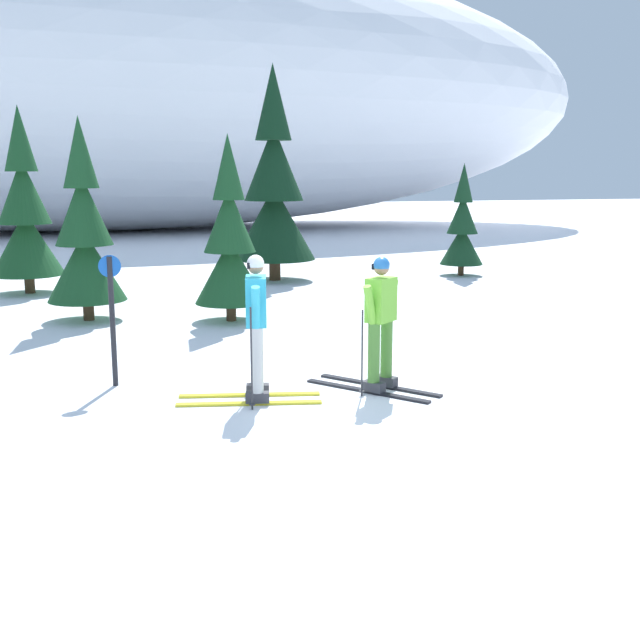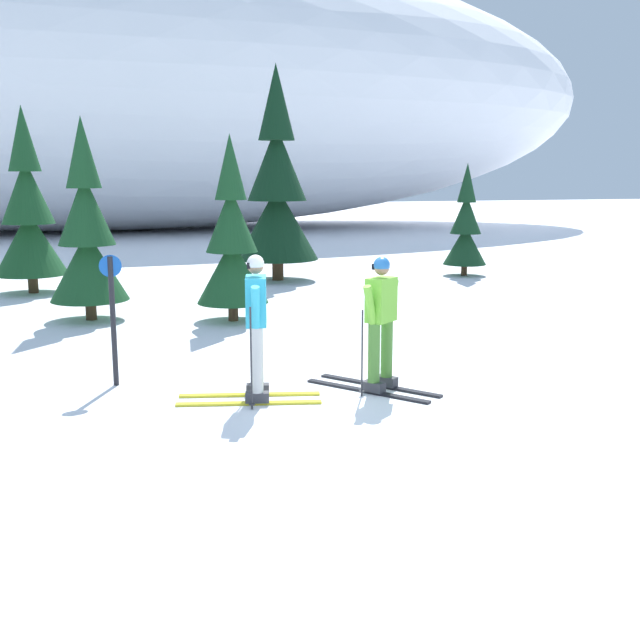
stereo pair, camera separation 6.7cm
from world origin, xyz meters
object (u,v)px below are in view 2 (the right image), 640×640
skier_lime_jacket (380,322)px  pine_tree_left (28,216)px  pine_tree_right (277,192)px  trail_marker_post (113,313)px  skier_cyan_jacket (256,324)px  pine_tree_far_right (466,229)px  pine_tree_center_right (232,244)px  pine_tree_center_left (87,237)px

skier_lime_jacket → pine_tree_left: size_ratio=0.41×
skier_lime_jacket → pine_tree_right: pine_tree_right is taller
pine_tree_right → trail_marker_post: bearing=-115.0°
pine_tree_left → trail_marker_post: pine_tree_left is taller
pine_tree_right → skier_cyan_jacket: bearing=-104.3°
skier_lime_jacket → pine_tree_far_right: bearing=58.2°
pine_tree_center_right → pine_tree_left: bearing=129.8°
skier_lime_jacket → pine_tree_center_right: 5.26m
pine_tree_center_right → trail_marker_post: 4.55m
skier_lime_jacket → pine_tree_center_left: bearing=120.6°
pine_tree_center_left → pine_tree_right: pine_tree_right is taller
pine_tree_right → skier_lime_jacket: bearing=-95.8°
skier_cyan_jacket → pine_tree_left: bearing=108.5°
pine_tree_center_left → pine_tree_right: bearing=43.3°
skier_cyan_jacket → pine_tree_right: 10.65m
skier_cyan_jacket → pine_tree_right: (2.61, 10.24, 1.30)m
skier_lime_jacket → pine_tree_left: bearing=116.3°
pine_tree_center_right → skier_cyan_jacket: bearing=-96.5°
skier_lime_jacket → skier_cyan_jacket: bearing=179.1°
skier_cyan_jacket → skier_lime_jacket: bearing=-0.9°
pine_tree_center_left → trail_marker_post: size_ratio=2.19×
pine_tree_right → pine_tree_center_left: bearing=-136.7°
skier_lime_jacket → skier_cyan_jacket: (-1.57, 0.02, 0.06)m
skier_cyan_jacket → pine_tree_far_right: size_ratio=0.60×
pine_tree_right → pine_tree_far_right: bearing=-5.6°
pine_tree_center_left → pine_tree_far_right: 10.32m
skier_lime_jacket → pine_tree_center_left: 6.96m
trail_marker_post → pine_tree_left: bearing=100.8°
pine_tree_center_right → pine_tree_right: pine_tree_right is taller
pine_tree_far_right → skier_cyan_jacket: bearing=-128.0°
trail_marker_post → pine_tree_right: bearing=65.0°
pine_tree_center_left → pine_tree_center_right: size_ratio=1.09×
skier_cyan_jacket → pine_tree_center_right: bearing=83.5°
pine_tree_right → trail_marker_post: pine_tree_right is taller
pine_tree_center_right → pine_tree_right: 5.58m
pine_tree_center_left → pine_tree_right: 6.32m
pine_tree_center_left → trail_marker_post: 4.83m
skier_cyan_jacket → pine_tree_far_right: pine_tree_far_right is taller
pine_tree_center_left → pine_tree_center_right: 2.68m
pine_tree_right → pine_tree_far_right: (5.01, -0.49, -1.00)m
pine_tree_center_right → pine_tree_far_right: 8.43m
pine_tree_left → pine_tree_center_left: size_ratio=1.12×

